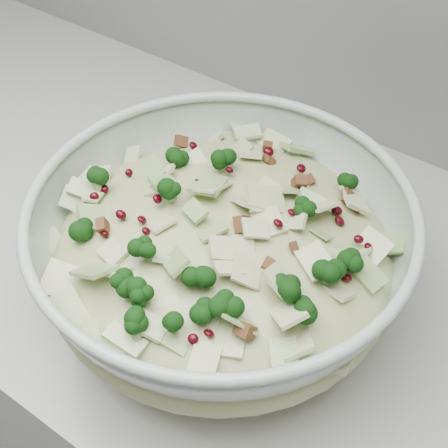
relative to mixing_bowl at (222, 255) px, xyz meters
The scene contains 2 objects.
mixing_bowl is the anchor object (origin of this frame).
salad 0.02m from the mixing_bowl, ahead, with size 0.45×0.45×0.15m.
Camera 1 is at (-0.06, 1.27, 1.46)m, focal length 50.00 mm.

